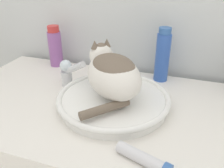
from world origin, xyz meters
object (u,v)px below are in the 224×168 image
object	(u,v)px
faucet	(68,72)
cream_tube	(144,159)
mouthwash_bottle	(55,47)
shampoo_bottle_tall	(163,56)
cat	(112,73)

from	to	relation	value
faucet	cream_tube	bearing A→B (deg)	-19.57
faucet	mouthwash_bottle	world-z (taller)	mouthwash_bottle
mouthwash_bottle	shampoo_bottle_tall	size ratio (longest dim) A/B	0.86
cat	cream_tube	size ratio (longest dim) A/B	2.13
cat	faucet	bearing A→B (deg)	24.52
cream_tube	faucet	bearing A→B (deg)	140.08
cat	mouthwash_bottle	size ratio (longest dim) A/B	1.67
mouthwash_bottle	shampoo_bottle_tall	world-z (taller)	shampoo_bottle_tall
faucet	mouthwash_bottle	bearing A→B (deg)	152.12
mouthwash_bottle	shampoo_bottle_tall	distance (m)	0.51
shampoo_bottle_tall	cream_tube	size ratio (longest dim) A/B	1.49
cat	faucet	size ratio (longest dim) A/B	2.45
mouthwash_bottle	cream_tube	bearing A→B (deg)	-42.70
cat	cream_tube	xyz separation A→B (m)	(0.17, -0.24, -0.11)
cat	faucet	world-z (taller)	cat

